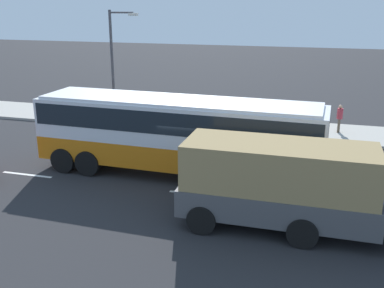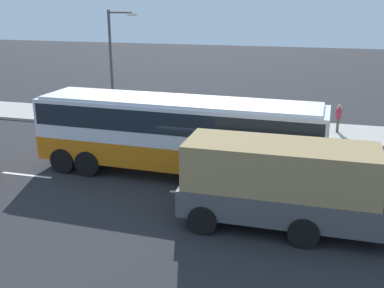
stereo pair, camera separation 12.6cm
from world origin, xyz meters
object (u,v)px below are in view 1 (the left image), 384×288
Objects in this scene: pedestrian_near_curb at (340,117)px; coach_bus at (177,129)px; pedestrian_at_crossing at (200,114)px; street_lamp at (115,59)px; cargo_truck at (306,186)px.

coach_bus is at bearing -127.27° from pedestrian_near_curb.
pedestrian_near_curb is at bearing -135.35° from pedestrian_at_crossing.
pedestrian_at_crossing is (-0.79, 6.65, -1.00)m from coach_bus.
street_lamp is (-6.02, 6.96, 1.88)m from coach_bus.
street_lamp reaches higher than coach_bus.
pedestrian_near_curb is 13.19m from street_lamp.
street_lamp is (-5.23, 0.31, 2.88)m from pedestrian_at_crossing.
cargo_truck is 5.43× the size of pedestrian_near_curb.
pedestrian_near_curb is (6.79, 8.31, -1.02)m from coach_bus.
street_lamp is at bearing -172.04° from pedestrian_near_curb.
cargo_truck is (5.44, -3.61, -0.50)m from coach_bus.
pedestrian_at_crossing reaches higher than pedestrian_near_curb.
cargo_truck is 1.30× the size of street_lamp.
pedestrian_at_crossing is (-6.23, 10.26, -0.50)m from cargo_truck.
pedestrian_at_crossing is at bearing 98.47° from coach_bus.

